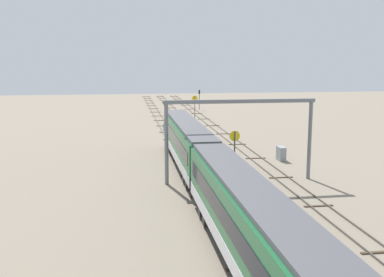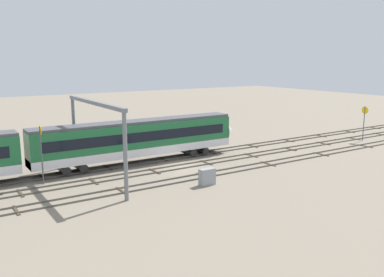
{
  "view_description": "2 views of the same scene",
  "coord_description": "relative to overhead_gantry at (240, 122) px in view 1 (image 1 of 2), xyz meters",
  "views": [
    {
      "loc": [
        -51.26,
        10.78,
        11.62
      ],
      "look_at": [
        3.31,
        2.81,
        2.0
      ],
      "focal_mm": 43.06,
      "sensor_mm": 36.0,
      "label": 1
    },
    {
      "loc": [
        -22.97,
        -37.65,
        11.79
      ],
      "look_at": [
        2.63,
        1.93,
        2.64
      ],
      "focal_mm": 38.44,
      "sensor_mm": 36.0,
      "label": 2
    }
  ],
  "objects": [
    {
      "name": "ground_plane",
      "position": [
        9.61,
        -0.14,
        -5.76
      ],
      "size": [
        204.45,
        204.45,
        0.0
      ],
      "primitive_type": "plane",
      "color": "gray"
    },
    {
      "name": "track_near_foreground",
      "position": [
        9.61,
        -4.41,
        -5.69
      ],
      "size": [
        188.45,
        2.4,
        0.16
      ],
      "color": "#59544C",
      "rests_on": "ground"
    },
    {
      "name": "track_second_near",
      "position": [
        9.61,
        -0.14,
        -5.69
      ],
      "size": [
        188.45,
        2.4,
        0.16
      ],
      "color": "#59544C",
      "rests_on": "ground"
    },
    {
      "name": "track_with_train",
      "position": [
        9.61,
        4.13,
        -5.69
      ],
      "size": [
        188.45,
        2.4,
        0.16
      ],
      "color": "#59544C",
      "rests_on": "ground"
    },
    {
      "name": "overhead_gantry",
      "position": [
        0.0,
        0.0,
        0.0
      ],
      "size": [
        0.4,
        14.49,
        7.86
      ],
      "color": "slate",
      "rests_on": "ground"
    },
    {
      "name": "speed_sign_near_foreground",
      "position": [
        39.81,
        -1.75,
        -2.35
      ],
      "size": [
        0.14,
        1.08,
        5.05
      ],
      "color": "#4C4C51",
      "rests_on": "ground"
    },
    {
      "name": "speed_sign_mid_trackside",
      "position": [
        -4.78,
        1.65,
        -2.13
      ],
      "size": [
        0.14,
        0.89,
        5.68
      ],
      "color": "#4C4C51",
      "rests_on": "ground"
    },
    {
      "name": "signal_light_trackside_approach",
      "position": [
        62.21,
        -6.21,
        -2.81
      ],
      "size": [
        0.31,
        0.32,
        4.51
      ],
      "color": "#4C4C51",
      "rests_on": "ground"
    },
    {
      "name": "relay_cabinet",
      "position": [
        8.24,
        -7.04,
        -4.96
      ],
      "size": [
        1.58,
        0.72,
        1.59
      ],
      "color": "gray",
      "rests_on": "ground"
    }
  ]
}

